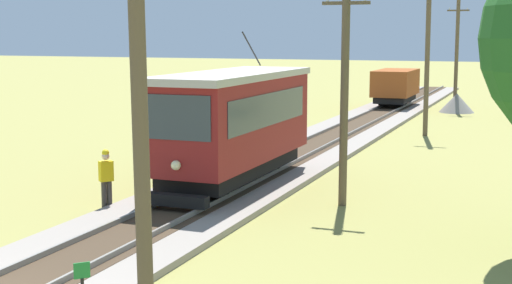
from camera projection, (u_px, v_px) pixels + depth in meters
name	position (u px, v px, depth m)	size (l,w,h in m)	color
red_tram	(233.00, 122.00, 23.90)	(2.60, 8.54, 4.79)	maroon
freight_car	(396.00, 86.00, 49.74)	(2.40, 5.20, 2.31)	#93471E
utility_pole_foreground	(141.00, 134.00, 10.63)	(1.40, 0.38, 7.01)	brown
utility_pole_near_tram	(345.00, 89.00, 21.38)	(1.40, 0.31, 6.72)	brown
utility_pole_mid	(428.00, 48.00, 35.99)	(1.40, 0.45, 8.49)	brown
utility_pole_far	(457.00, 53.00, 47.88)	(1.40, 0.38, 7.42)	brown
gravel_pile	(457.00, 103.00, 47.54)	(2.23, 2.23, 1.23)	gray
track_worker	(106.00, 177.00, 21.08)	(0.42, 0.45, 1.78)	#38332D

